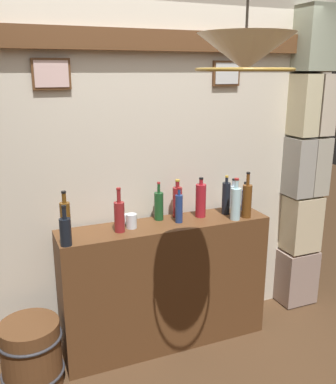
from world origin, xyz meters
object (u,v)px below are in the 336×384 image
at_px(liquor_bottle_mezcal, 233,196).
at_px(liquor_bottle_port, 226,198).
at_px(liquor_bottle_tequila, 65,231).
at_px(liquor_bottle_scotch, 66,220).
at_px(liquor_bottle_rum, 177,201).
at_px(pendant_lamp, 245,54).
at_px(liquor_bottle_whiskey, 201,200).
at_px(glass_tumbler_rocks, 122,219).
at_px(liquor_bottle_rye, 236,203).
at_px(wooden_barrel, 32,354).
at_px(liquor_bottle_amaro, 247,200).
at_px(liquor_bottle_vermouth, 245,199).
at_px(liquor_bottle_brandy, 119,216).
at_px(liquor_bottle_vodka, 159,206).
at_px(glass_tumbler_highball, 131,221).
at_px(liquor_bottle_gin, 179,208).

relative_size(liquor_bottle_mezcal, liquor_bottle_port, 0.80).
bearing_deg(liquor_bottle_tequila, liquor_bottle_scotch, 79.04).
bearing_deg(liquor_bottle_rum, pendant_lamp, -97.13).
height_order(liquor_bottle_whiskey, glass_tumbler_rocks, liquor_bottle_whiskey).
bearing_deg(liquor_bottle_rye, liquor_bottle_scotch, 175.68).
xyz_separation_m(liquor_bottle_whiskey, glass_tumbler_rocks, (-0.60, 0.06, -0.09)).
relative_size(liquor_bottle_rum, liquor_bottle_rye, 0.91).
bearing_deg(liquor_bottle_mezcal, wooden_barrel, -171.78).
xyz_separation_m(liquor_bottle_tequila, liquor_bottle_port, (1.24, 0.16, 0.03)).
bearing_deg(liquor_bottle_amaro, wooden_barrel, -179.99).
relative_size(liquor_bottle_vermouth, liquor_bottle_brandy, 0.74).
distance_m(liquor_bottle_amaro, pendant_lamp, 1.45).
height_order(liquor_bottle_tequila, glass_tumbler_rocks, liquor_bottle_tequila).
bearing_deg(pendant_lamp, liquor_bottle_vermouth, 55.42).
bearing_deg(liquor_bottle_vodka, pendant_lamp, -88.80).
xyz_separation_m(liquor_bottle_vodka, liquor_bottle_port, (0.52, -0.07, 0.02)).
xyz_separation_m(liquor_bottle_rye, liquor_bottle_amaro, (0.10, 0.01, 0.01)).
bearing_deg(glass_tumbler_highball, pendant_lamp, -74.62).
xyz_separation_m(liquor_bottle_brandy, wooden_barrel, (-0.65, -0.07, -0.86)).
relative_size(liquor_bottle_tequila, liquor_bottle_vodka, 0.92).
relative_size(liquor_bottle_vermouth, liquor_bottle_rum, 0.81).
bearing_deg(liquor_bottle_vodka, liquor_bottle_vermouth, -4.39).
distance_m(liquor_bottle_tequila, liquor_bottle_vodka, 0.75).
bearing_deg(liquor_bottle_rye, glass_tumbler_highball, 170.81).
xyz_separation_m(liquor_bottle_vermouth, pendant_lamp, (-0.68, -0.99, 1.05)).
relative_size(liquor_bottle_vodka, liquor_bottle_gin, 1.09).
height_order(liquor_bottle_vodka, liquor_bottle_gin, liquor_bottle_vodka).
xyz_separation_m(liquor_bottle_scotch, liquor_bottle_whiskey, (1.01, 0.06, -0.00)).
bearing_deg(wooden_barrel, liquor_bottle_gin, 4.69).
distance_m(liquor_bottle_vermouth, pendant_lamp, 1.60).
distance_m(liquor_bottle_vodka, liquor_bottle_gin, 0.16).
xyz_separation_m(liquor_bottle_amaro, glass_tumbler_highball, (-0.87, 0.11, -0.08)).
relative_size(liquor_bottle_tequila, liquor_bottle_gin, 1.01).
bearing_deg(liquor_bottle_mezcal, liquor_bottle_rye, -117.37).
relative_size(liquor_bottle_vermouth, glass_tumbler_highball, 2.27).
bearing_deg(liquor_bottle_gin, liquor_bottle_brandy, -177.93).
xyz_separation_m(liquor_bottle_brandy, pendant_lamp, (0.36, -0.92, 1.02)).
relative_size(liquor_bottle_tequila, glass_tumbler_highball, 2.59).
height_order(liquor_bottle_vermouth, liquor_bottle_vodka, liquor_bottle_vodka).
distance_m(liquor_bottle_amaro, liquor_bottle_port, 0.17).
bearing_deg(glass_tumbler_highball, liquor_bottle_brandy, -158.59).
height_order(liquor_bottle_vermouth, liquor_bottle_gin, liquor_bottle_gin).
xyz_separation_m(liquor_bottle_scotch, liquor_bottle_rye, (1.22, -0.09, -0.00)).
height_order(liquor_bottle_vodka, glass_tumbler_highball, liquor_bottle_vodka).
bearing_deg(liquor_bottle_port, liquor_bottle_tequila, -172.77).
relative_size(liquor_bottle_rye, liquor_bottle_amaro, 0.90).
relative_size(liquor_bottle_rum, glass_tumbler_rocks, 3.87).
distance_m(liquor_bottle_tequila, glass_tumbler_highball, 0.50).
height_order(liquor_bottle_mezcal, pendant_lamp, pendant_lamp).
bearing_deg(liquor_bottle_port, liquor_bottle_gin, -174.55).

